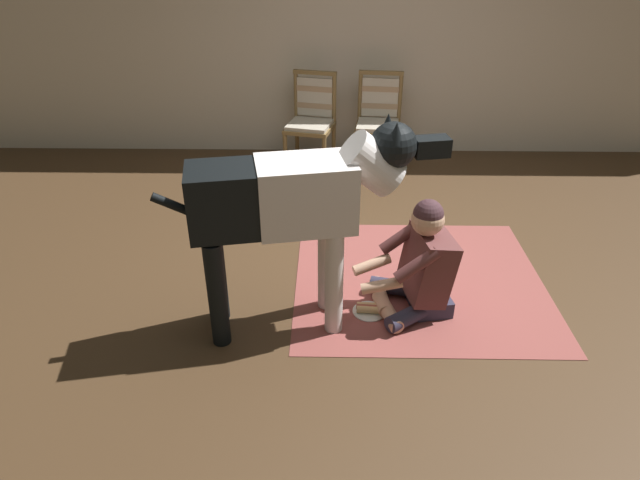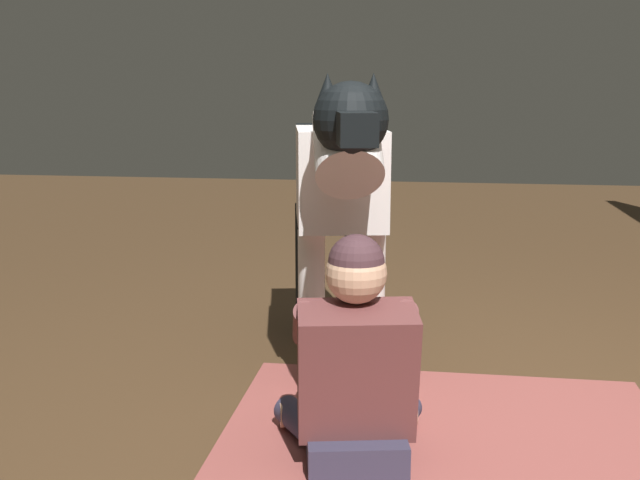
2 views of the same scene
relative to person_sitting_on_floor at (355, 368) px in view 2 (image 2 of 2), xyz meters
name	(u,v)px [view 2 (image 2 of 2)]	position (x,y,z in m)	size (l,w,h in m)	color
ground_plane	(451,446)	(-0.12, 0.35, -0.33)	(15.49, 15.49, 0.00)	#48321E
area_rug	(448,470)	(0.07, 0.33, -0.33)	(1.80, 1.69, 0.01)	brown
person_sitting_on_floor	(355,368)	(0.00, 0.00, 0.00)	(0.68, 0.57, 0.81)	#312F43
large_dog	(338,184)	(-0.80, -0.15, 0.54)	(1.70, 0.54, 1.34)	silver
hot_dog_on_plate	(346,409)	(-0.32, -0.06, -0.30)	(0.23, 0.23, 0.06)	white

